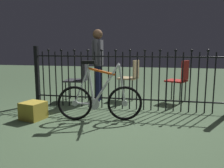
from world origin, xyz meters
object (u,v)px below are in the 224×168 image
(display_crate, at_px, (33,111))
(bicycle, at_px, (100,99))
(chair_tan, at_px, (131,75))
(person_visitor, at_px, (98,59))
(chair_charcoal, at_px, (79,78))
(chair_red, at_px, (180,77))

(display_crate, bearing_deg, bicycle, 8.48)
(display_crate, bearing_deg, chair_tan, 51.61)
(person_visitor, bearing_deg, chair_charcoal, -169.89)
(chair_charcoal, relative_size, chair_red, 0.94)
(chair_charcoal, bearing_deg, bicycle, -58.15)
(chair_charcoal, relative_size, person_visitor, 0.55)
(bicycle, bearing_deg, chair_charcoal, 121.85)
(person_visitor, bearing_deg, display_crate, -114.87)
(bicycle, bearing_deg, chair_tan, 78.86)
(person_visitor, bearing_deg, chair_tan, 20.32)
(person_visitor, distance_m, display_crate, 1.79)
(bicycle, distance_m, display_crate, 1.09)
(chair_tan, distance_m, chair_red, 1.02)
(chair_red, height_order, person_visitor, person_visitor)
(chair_tan, relative_size, chair_red, 0.99)
(chair_charcoal, bearing_deg, chair_red, 6.79)
(chair_charcoal, bearing_deg, person_visitor, 10.11)
(person_visitor, bearing_deg, chair_red, 6.02)
(chair_red, bearing_deg, person_visitor, -173.98)
(chair_charcoal, height_order, person_visitor, person_visitor)
(person_visitor, xyz_separation_m, display_crate, (-0.68, -1.47, -0.75))
(bicycle, height_order, chair_charcoal, bicycle)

